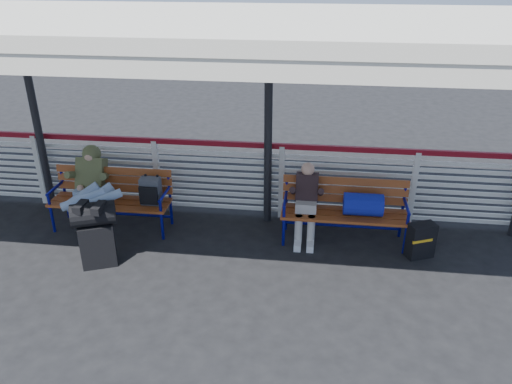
# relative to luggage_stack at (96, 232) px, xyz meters

# --- Properties ---
(ground) EXTENTS (60.00, 60.00, 0.00)m
(ground) POSITION_rel_luggage_stack_xyz_m (0.32, -0.22, -0.50)
(ground) COLOR black
(ground) RESTS_ON ground
(fence) EXTENTS (12.08, 0.08, 1.24)m
(fence) POSITION_rel_luggage_stack_xyz_m (0.32, 1.68, 0.16)
(fence) COLOR silver
(fence) RESTS_ON ground
(canopy) EXTENTS (12.60, 3.60, 3.16)m
(canopy) POSITION_rel_luggage_stack_xyz_m (0.32, 0.64, 2.54)
(canopy) COLOR silver
(canopy) RESTS_ON ground
(luggage_stack) EXTENTS (0.63, 0.50, 0.92)m
(luggage_stack) POSITION_rel_luggage_stack_xyz_m (0.00, 0.00, 0.00)
(luggage_stack) COLOR black
(luggage_stack) RESTS_ON ground
(bench_left) EXTENTS (1.80, 0.56, 0.92)m
(bench_left) POSITION_rel_luggage_stack_xyz_m (-0.05, 1.04, 0.07)
(bench_left) COLOR #9C421E
(bench_left) RESTS_ON ground
(bench_right) EXTENTS (1.80, 0.56, 0.92)m
(bench_right) POSITION_rel_luggage_stack_xyz_m (3.39, 1.06, 0.08)
(bench_right) COLOR #9C421E
(bench_right) RESTS_ON ground
(traveler_man) EXTENTS (0.94, 1.63, 0.77)m
(traveler_man) POSITION_rel_luggage_stack_xyz_m (-0.35, 0.69, 0.24)
(traveler_man) COLOR #90A0C1
(traveler_man) RESTS_ON ground
(companion_person) EXTENTS (0.32, 0.66, 1.15)m
(companion_person) POSITION_rel_luggage_stack_xyz_m (2.73, 1.05, 0.09)
(companion_person) COLOR #B0A99F
(companion_person) RESTS_ON ground
(suitcase_side) EXTENTS (0.41, 0.35, 0.50)m
(suitcase_side) POSITION_rel_luggage_stack_xyz_m (4.33, 0.75, -0.25)
(suitcase_side) COLOR black
(suitcase_side) RESTS_ON ground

